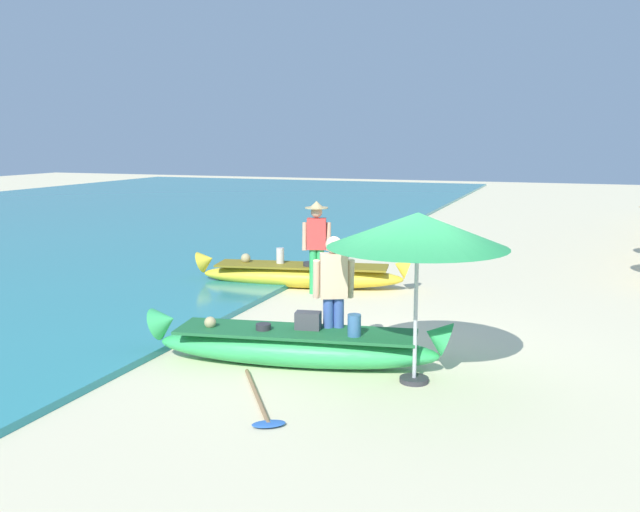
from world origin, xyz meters
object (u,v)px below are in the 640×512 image
(boat_yellow_midground, at_px, (302,274))
(patio_umbrella_large, at_px, (418,231))
(boat_green_foreground, at_px, (296,345))
(person_vendor_hatted, at_px, (317,240))
(paddle, at_px, (260,404))
(person_tourist_customer, at_px, (334,292))

(boat_yellow_midground, bearing_deg, patio_umbrella_large, -54.31)
(boat_green_foreground, xyz_separation_m, person_vendor_hatted, (-1.25, 4.14, 0.77))
(boat_yellow_midground, bearing_deg, boat_green_foreground, -69.24)
(person_vendor_hatted, bearing_deg, paddle, -75.86)
(patio_umbrella_large, height_order, paddle, patio_umbrella_large)
(boat_green_foreground, height_order, boat_yellow_midground, boat_yellow_midground)
(paddle, bearing_deg, boat_green_foreground, 96.25)
(person_vendor_hatted, bearing_deg, person_tourist_customer, -66.43)
(boat_green_foreground, height_order, person_tourist_customer, person_tourist_customer)
(person_tourist_customer, distance_m, paddle, 2.03)
(boat_yellow_midground, height_order, patio_umbrella_large, patio_umbrella_large)
(boat_green_foreground, xyz_separation_m, boat_yellow_midground, (-1.73, 4.57, -0.01))
(boat_green_foreground, distance_m, person_vendor_hatted, 4.39)
(boat_green_foreground, bearing_deg, paddle, -83.75)
(person_vendor_hatted, xyz_separation_m, person_tourist_customer, (1.67, -3.82, -0.07))
(person_tourist_customer, bearing_deg, paddle, -98.12)
(boat_yellow_midground, bearing_deg, person_vendor_hatted, -41.93)
(boat_green_foreground, distance_m, person_tourist_customer, 0.87)
(person_vendor_hatted, bearing_deg, boat_yellow_midground, 138.07)
(person_tourist_customer, xyz_separation_m, patio_umbrella_large, (1.20, -0.41, 0.92))
(patio_umbrella_large, bearing_deg, boat_yellow_midground, 125.69)
(boat_green_foreground, relative_size, paddle, 2.51)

